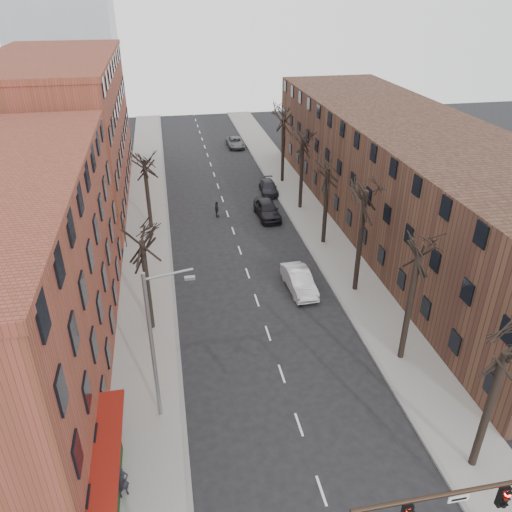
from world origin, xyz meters
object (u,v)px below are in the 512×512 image
parked_car_mid (269,187)px  pedestrian_a (122,482)px  silver_sedan (299,281)px  parked_car_near (267,209)px

parked_car_mid → pedestrian_a: bearing=-108.3°
silver_sedan → parked_car_mid: 20.13m
parked_car_near → parked_car_mid: bearing=74.5°
parked_car_mid → silver_sedan: bearing=-91.8°
parked_car_near → parked_car_mid: size_ratio=1.15×
pedestrian_a → parked_car_mid: bearing=42.9°
parked_car_near → pedestrian_a: size_ratio=2.92×
parked_car_mid → pedestrian_a: size_ratio=2.55×
pedestrian_a → parked_car_near: bearing=41.2°
parked_car_near → parked_car_mid: 6.60m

